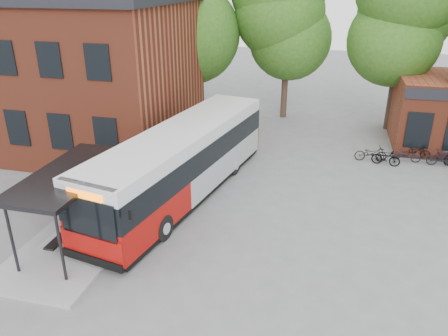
% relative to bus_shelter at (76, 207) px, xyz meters
% --- Properties ---
extents(ground, '(100.00, 100.00, 0.00)m').
position_rel_bus_shelter_xyz_m(ground, '(4.50, 1.00, -1.45)').
color(ground, slate).
extents(station_building, '(18.40, 10.40, 8.50)m').
position_rel_bus_shelter_xyz_m(station_building, '(-8.50, 10.00, 2.80)').
color(station_building, maroon).
rests_on(station_building, ground).
extents(bus_shelter, '(3.60, 7.00, 2.90)m').
position_rel_bus_shelter_xyz_m(bus_shelter, '(0.00, 0.00, 0.00)').
color(bus_shelter, '#232326').
rests_on(bus_shelter, ground).
extents(bike_rail, '(5.20, 0.10, 0.38)m').
position_rel_bus_shelter_xyz_m(bike_rail, '(13.78, 11.00, -1.26)').
color(bike_rail, '#232326').
rests_on(bike_rail, ground).
extents(tree_0, '(7.92, 7.92, 11.00)m').
position_rel_bus_shelter_xyz_m(tree_0, '(-1.50, 17.00, 4.05)').
color(tree_0, '#285516').
rests_on(tree_0, ground).
extents(tree_1, '(7.92, 7.92, 10.40)m').
position_rel_bus_shelter_xyz_m(tree_1, '(5.50, 18.00, 3.75)').
color(tree_1, '#285516').
rests_on(tree_1, ground).
extents(tree_2, '(7.92, 7.92, 11.00)m').
position_rel_bus_shelter_xyz_m(tree_2, '(12.50, 17.00, 4.05)').
color(tree_2, '#285516').
rests_on(tree_2, ground).
extents(city_bus, '(4.96, 12.81, 3.19)m').
position_rel_bus_shelter_xyz_m(city_bus, '(2.59, 4.58, 0.14)').
color(city_bus, '#A30B08').
rests_on(city_bus, ground).
extents(bicycle_0, '(1.74, 0.76, 0.89)m').
position_rel_bus_shelter_xyz_m(bicycle_0, '(11.12, 10.90, -1.01)').
color(bicycle_0, black).
rests_on(bicycle_0, ground).
extents(bicycle_1, '(1.52, 0.71, 0.88)m').
position_rel_bus_shelter_xyz_m(bicycle_1, '(11.87, 10.48, -1.01)').
color(bicycle_1, black).
rests_on(bicycle_1, ground).
extents(bicycle_2, '(1.63, 0.87, 0.81)m').
position_rel_bus_shelter_xyz_m(bicycle_2, '(12.99, 11.38, -1.04)').
color(bicycle_2, black).
rests_on(bicycle_2, ground).
extents(bicycle_4, '(1.67, 0.89, 0.84)m').
position_rel_bus_shelter_xyz_m(bicycle_4, '(13.54, 11.96, -1.03)').
color(bicycle_4, black).
rests_on(bicycle_4, ground).
extents(bicycle_5, '(1.56, 0.55, 0.92)m').
position_rel_bus_shelter_xyz_m(bicycle_5, '(14.73, 11.12, -0.99)').
color(bicycle_5, black).
rests_on(bicycle_5, ground).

